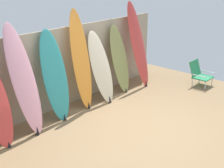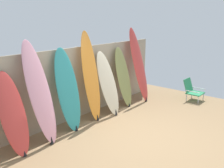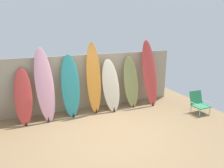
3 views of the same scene
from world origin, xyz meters
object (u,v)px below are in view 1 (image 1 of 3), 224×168
surfboard_pink_1 (24,80)px  surfboard_red_6 (138,45)px  beach_chair (199,73)px  surfboard_teal_2 (55,76)px  surfboard_orange_3 (81,61)px  surfboard_cream_4 (101,67)px  surfboard_olive_5 (120,59)px

surfboard_pink_1 → surfboard_red_6: (3.51, -0.02, 0.06)m
beach_chair → surfboard_teal_2: bearing=136.7°
surfboard_red_6 → surfboard_teal_2: bearing=179.2°
surfboard_pink_1 → surfboard_orange_3: size_ratio=0.95×
surfboard_cream_4 → surfboard_orange_3: bearing=172.4°
surfboard_orange_3 → surfboard_red_6: 2.01m
surfboard_pink_1 → surfboard_teal_2: surfboard_pink_1 is taller
surfboard_teal_2 → surfboard_cream_4: bearing=-2.8°
surfboard_cream_4 → beach_chair: bearing=-27.0°
surfboard_cream_4 → surfboard_olive_5: bearing=5.4°
surfboard_olive_5 → surfboard_red_6: (0.69, -0.05, 0.27)m
surfboard_teal_2 → surfboard_cream_4: (1.30, -0.06, -0.11)m
surfboard_orange_3 → beach_chair: 3.44m
surfboard_olive_5 → beach_chair: (1.75, -1.35, -0.51)m
surfboard_orange_3 → beach_chair: size_ratio=3.37×
surfboard_red_6 → beach_chair: 1.85m
surfboard_cream_4 → surfboard_olive_5: surfboard_olive_5 is taller
surfboard_cream_4 → beach_chair: 2.86m
surfboard_pink_1 → beach_chair: bearing=-16.1°
surfboard_olive_5 → beach_chair: size_ratio=2.58×
beach_chair → surfboard_cream_4: bearing=129.1°
surfboard_red_6 → beach_chair: surfboard_red_6 is taller
surfboard_cream_4 → surfboard_red_6: bearing=0.9°
beach_chair → surfboard_orange_3: bearing=132.3°
surfboard_olive_5 → beach_chair: bearing=-37.8°
surfboard_olive_5 → surfboard_red_6: bearing=-4.1°
surfboard_teal_2 → surfboard_red_6: surfboard_red_6 is taller
surfboard_teal_2 → surfboard_cream_4: 1.31m
surfboard_orange_3 → beach_chair: bearing=-23.8°
surfboard_cream_4 → beach_chair: size_ratio=2.53×
surfboard_orange_3 → surfboard_cream_4: (0.55, -0.07, -0.27)m
surfboard_cream_4 → beach_chair: surfboard_cream_4 is taller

